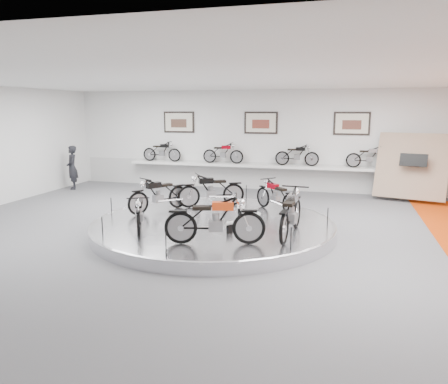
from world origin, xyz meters
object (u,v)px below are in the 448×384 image
(display_platform, at_px, (213,227))
(bike_e, at_px, (215,220))
(shelf, at_px, (259,166))
(bike_f, at_px, (291,213))
(bike_b, at_px, (211,190))
(visitor, at_px, (72,168))
(bike_a, at_px, (276,196))
(bike_c, at_px, (159,194))
(bike_d, at_px, (139,213))

(display_platform, xyz_separation_m, bike_e, (0.61, -1.90, 0.70))
(shelf, height_order, bike_f, bike_f)
(bike_b, height_order, visitor, visitor)
(shelf, bearing_deg, bike_a, -73.55)
(bike_c, bearing_deg, visitor, -92.95)
(bike_d, distance_m, bike_f, 3.66)
(bike_b, distance_m, bike_d, 3.20)
(shelf, relative_size, bike_c, 6.36)
(bike_a, relative_size, bike_f, 0.83)
(bike_a, xyz_separation_m, bike_f, (0.72, -2.41, 0.09))
(bike_f, bearing_deg, bike_d, 102.82)
(display_platform, bearing_deg, visitor, 147.95)
(shelf, height_order, bike_c, bike_c)
(bike_b, bearing_deg, bike_d, 43.37)
(display_platform, height_order, bike_d, bike_d)
(visitor, bearing_deg, bike_a, 34.96)
(bike_a, distance_m, bike_d, 4.13)
(shelf, bearing_deg, bike_d, -100.83)
(display_platform, height_order, bike_a, bike_a)
(shelf, bearing_deg, display_platform, -90.00)
(bike_a, height_order, bike_e, bike_e)
(shelf, distance_m, bike_f, 7.52)
(bike_b, height_order, bike_c, bike_b)
(bike_c, xyz_separation_m, bike_f, (3.99, -1.50, 0.05))
(bike_a, bearing_deg, bike_f, 150.86)
(display_platform, relative_size, bike_d, 4.14)
(visitor, bearing_deg, bike_f, 24.21)
(bike_a, xyz_separation_m, bike_c, (-3.27, -0.91, 0.04))
(bike_b, bearing_deg, display_platform, 78.28)
(display_platform, distance_m, bike_c, 2.09)
(bike_a, height_order, bike_d, bike_a)
(bike_a, distance_m, visitor, 9.32)
(bike_c, relative_size, visitor, 0.97)
(bike_d, bearing_deg, bike_e, 50.35)
(visitor, bearing_deg, display_platform, 21.86)
(display_platform, bearing_deg, shelf, 90.00)
(shelf, relative_size, bike_a, 6.95)
(shelf, relative_size, bike_b, 6.26)
(bike_c, relative_size, bike_d, 1.12)
(shelf, xyz_separation_m, bike_b, (-0.57, -4.68, -0.18))
(bike_e, bearing_deg, bike_a, 62.44)
(bike_c, height_order, bike_d, bike_c)
(shelf, distance_m, bike_b, 4.72)
(bike_d, relative_size, bike_f, 0.81)
(bike_a, xyz_separation_m, bike_b, (-1.99, 0.12, 0.05))
(display_platform, distance_m, bike_a, 2.23)
(bike_c, height_order, bike_e, bike_e)
(bike_a, bearing_deg, display_platform, 92.85)
(bike_c, xyz_separation_m, bike_d, (0.38, -2.04, -0.05))
(bike_f, bearing_deg, visitor, 64.64)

